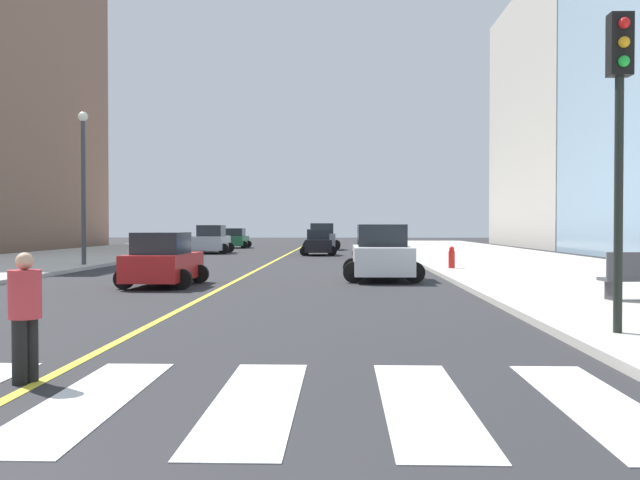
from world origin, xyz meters
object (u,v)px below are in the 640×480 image
car_silver_third (212,240)px  car_gray_sixth (322,237)px  car_red_second (163,261)px  street_lamp (83,174)px  fire_hydrant (452,258)px  car_white_nearest (382,254)px  traffic_light_near_corner (620,110)px  car_black_seventh (318,243)px  car_blue_fourth (374,244)px  car_green_fifth (236,239)px  pedestrian_crossing (25,311)px

car_silver_third → car_gray_sixth: bearing=45.8°
car_red_second → street_lamp: 11.80m
car_red_second → fire_hydrant: car_red_second is taller
car_white_nearest → traffic_light_near_corner: bearing=103.1°
car_black_seventh → street_lamp: street_lamp is taller
car_blue_fourth → street_lamp: (-13.37, -9.82, 3.35)m
car_black_seventh → traffic_light_near_corner: traffic_light_near_corner is taller
car_green_fifth → car_silver_third: bearing=-88.1°
car_red_second → car_gray_sixth: size_ratio=0.82×
street_lamp → traffic_light_near_corner: bearing=-51.3°
car_white_nearest → street_lamp: street_lamp is taller
street_lamp → fire_hydrant: bearing=-8.0°
pedestrian_crossing → fire_hydrant: size_ratio=1.75×
car_silver_third → pedestrian_crossing: 40.56m
car_white_nearest → car_silver_third: bearing=-66.6°
car_white_nearest → car_blue_fourth: 16.53m
car_white_nearest → traffic_light_near_corner: 13.90m
car_blue_fourth → car_gray_sixth: size_ratio=0.89×
pedestrian_crossing → street_lamp: street_lamp is taller
pedestrian_crossing → street_lamp: (-7.76, 23.25, 3.34)m
car_green_fifth → street_lamp: 29.06m
car_silver_third → car_red_second: bearing=-83.4°
traffic_light_near_corner → pedestrian_crossing: 9.32m
traffic_light_near_corner → car_black_seventh: bearing=-80.0°
car_black_seventh → street_lamp: bearing=52.5°
traffic_light_near_corner → car_white_nearest: bearing=-76.9°
car_blue_fourth → car_gray_sixth: car_gray_sixth is taller
car_white_nearest → fire_hydrant: size_ratio=4.84×
car_gray_sixth → street_lamp: 26.77m
car_white_nearest → car_gray_sixth: size_ratio=0.93×
car_black_seventh → pedestrian_crossing: size_ratio=2.41×
car_blue_fourth → car_gray_sixth: (-3.44, 14.83, 0.11)m
car_red_second → traffic_light_near_corner: bearing=-44.6°
car_silver_third → car_gray_sixth: car_gray_sixth is taller
car_green_fifth → car_red_second: bearing=-83.5°
car_black_seventh → fire_hydrant: (6.01, -16.39, -0.20)m
car_green_fifth → car_gray_sixth: (7.41, -4.10, 0.19)m
traffic_light_near_corner → pedestrian_crossing: traffic_light_near_corner is taller
car_green_fifth → pedestrian_crossing: bearing=-82.9°
pedestrian_crossing → street_lamp: 24.73m
street_lamp → car_red_second: bearing=-58.1°
car_red_second → car_gray_sixth: bearing=84.8°
car_white_nearest → car_silver_third: size_ratio=1.00×
car_red_second → car_blue_fourth: 20.77m
fire_hydrant → street_lamp: 16.54m
car_green_fifth → car_black_seventh: car_green_fifth is taller
fire_hydrant → car_blue_fourth: bearing=102.3°
car_green_fifth → pedestrian_crossing: 52.26m
traffic_light_near_corner → street_lamp: bearing=-51.3°
car_green_fifth → car_blue_fourth: bearing=-58.8°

